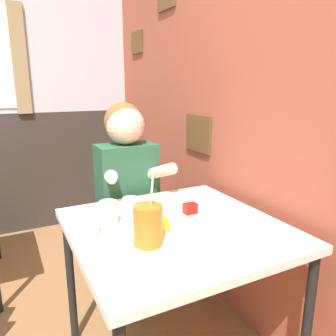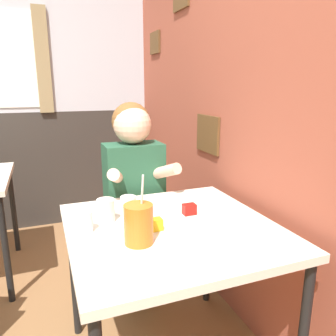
% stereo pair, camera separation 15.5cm
% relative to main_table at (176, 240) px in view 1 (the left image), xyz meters
% --- Properties ---
extents(brick_wall_right, '(0.08, 4.43, 2.70)m').
position_rel_main_table_xyz_m(brick_wall_right, '(0.53, 0.80, 0.68)').
color(brick_wall_right, '#9E4C38').
rests_on(brick_wall_right, ground_plane).
extents(main_table, '(0.88, 0.88, 0.74)m').
position_rel_main_table_xyz_m(main_table, '(0.00, 0.00, 0.00)').
color(main_table, beige).
rests_on(main_table, ground_plane).
extents(person_seated, '(0.42, 0.42, 1.24)m').
position_rel_main_table_xyz_m(person_seated, '(-0.00, 0.60, 0.00)').
color(person_seated, '#235138').
rests_on(person_seated, ground_plane).
extents(cocktail_pitcher, '(0.11, 0.11, 0.28)m').
position_rel_main_table_xyz_m(cocktail_pitcher, '(-0.18, -0.11, 0.15)').
color(cocktail_pitcher, '#C6661E').
rests_on(cocktail_pitcher, main_table).
extents(glass_near_pitcher, '(0.07, 0.07, 0.09)m').
position_rel_main_table_xyz_m(glass_near_pitcher, '(-0.36, 0.07, 0.11)').
color(glass_near_pitcher, silver).
rests_on(glass_near_pitcher, main_table).
extents(glass_center, '(0.07, 0.07, 0.11)m').
position_rel_main_table_xyz_m(glass_center, '(-0.16, 0.14, 0.12)').
color(glass_center, silver).
rests_on(glass_center, main_table).
extents(glass_far_side, '(0.08, 0.08, 0.11)m').
position_rel_main_table_xyz_m(glass_far_side, '(-0.26, 0.14, 0.12)').
color(glass_far_side, silver).
rests_on(glass_far_side, main_table).
extents(condiment_ketchup, '(0.06, 0.04, 0.05)m').
position_rel_main_table_xyz_m(condiment_ketchup, '(0.12, 0.09, 0.09)').
color(condiment_ketchup, '#B7140F').
rests_on(condiment_ketchup, main_table).
extents(condiment_mustard, '(0.06, 0.04, 0.05)m').
position_rel_main_table_xyz_m(condiment_mustard, '(-0.08, -0.02, 0.09)').
color(condiment_mustard, yellow).
rests_on(condiment_mustard, main_table).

